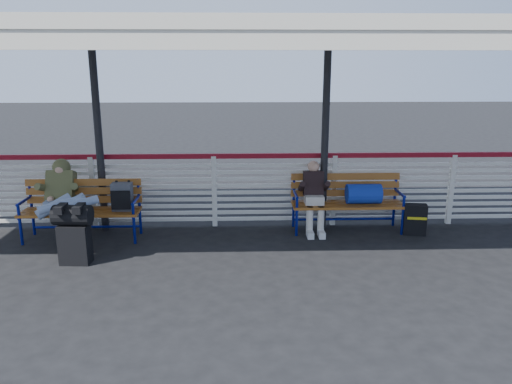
{
  "coord_description": "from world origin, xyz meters",
  "views": [
    {
      "loc": [
        0.43,
        -6.17,
        2.66
      ],
      "look_at": [
        0.67,
        1.0,
        0.82
      ],
      "focal_mm": 35.0,
      "sensor_mm": 36.0,
      "label": 1
    }
  ],
  "objects_px": {
    "bench_right": "(354,196)",
    "companion_person": "(314,196)",
    "suitcase_side": "(415,219)",
    "luggage_stack": "(74,232)",
    "traveler_man": "(64,201)",
    "bench_left": "(93,202)"
  },
  "relations": [
    {
      "from": "luggage_stack",
      "to": "bench_left",
      "type": "distance_m",
      "value": 1.04
    },
    {
      "from": "luggage_stack",
      "to": "bench_left",
      "type": "xyz_separation_m",
      "value": [
        -0.02,
        1.03,
        0.13
      ]
    },
    {
      "from": "bench_left",
      "to": "suitcase_side",
      "type": "bearing_deg",
      "value": 0.09
    },
    {
      "from": "luggage_stack",
      "to": "bench_right",
      "type": "xyz_separation_m",
      "value": [
        4.12,
        1.29,
        0.13
      ]
    },
    {
      "from": "bench_right",
      "to": "traveler_man",
      "type": "height_order",
      "value": "traveler_man"
    },
    {
      "from": "bench_right",
      "to": "companion_person",
      "type": "bearing_deg",
      "value": -176.38
    },
    {
      "from": "bench_right",
      "to": "suitcase_side",
      "type": "relative_size",
      "value": 3.64
    },
    {
      "from": "companion_person",
      "to": "traveler_man",
      "type": "bearing_deg",
      "value": -171.66
    },
    {
      "from": "luggage_stack",
      "to": "companion_person",
      "type": "distance_m",
      "value": 3.67
    },
    {
      "from": "suitcase_side",
      "to": "bench_left",
      "type": "bearing_deg",
      "value": -169.88
    },
    {
      "from": "bench_left",
      "to": "luggage_stack",
      "type": "bearing_deg",
      "value": -88.71
    },
    {
      "from": "luggage_stack",
      "to": "traveler_man",
      "type": "distance_m",
      "value": 0.81
    },
    {
      "from": "bench_left",
      "to": "suitcase_side",
      "type": "height_order",
      "value": "bench_left"
    },
    {
      "from": "bench_left",
      "to": "traveler_man",
      "type": "relative_size",
      "value": 1.1
    },
    {
      "from": "luggage_stack",
      "to": "bench_right",
      "type": "height_order",
      "value": "bench_right"
    },
    {
      "from": "bench_right",
      "to": "traveler_man",
      "type": "bearing_deg",
      "value": -172.36
    },
    {
      "from": "bench_left",
      "to": "companion_person",
      "type": "distance_m",
      "value": 3.48
    },
    {
      "from": "traveler_man",
      "to": "companion_person",
      "type": "distance_m",
      "value": 3.84
    },
    {
      "from": "companion_person",
      "to": "suitcase_side",
      "type": "relative_size",
      "value": 2.31
    },
    {
      "from": "luggage_stack",
      "to": "bench_left",
      "type": "height_order",
      "value": "bench_left"
    },
    {
      "from": "suitcase_side",
      "to": "luggage_stack",
      "type": "bearing_deg",
      "value": -158.31
    },
    {
      "from": "bench_right",
      "to": "traveler_man",
      "type": "xyz_separation_m",
      "value": [
        -4.46,
        -0.6,
        0.12
      ]
    }
  ]
}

